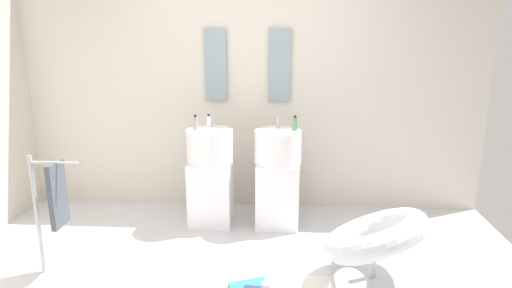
{
  "coord_description": "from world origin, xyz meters",
  "views": [
    {
      "loc": [
        0.36,
        -2.91,
        1.85
      ],
      "look_at": [
        0.15,
        0.55,
        0.95
      ],
      "focal_mm": 31.35,
      "sensor_mm": 36.0,
      "label": 1
    }
  ],
  "objects_px": {
    "pedestal_sink_left": "(211,175)",
    "soap_bottle_green": "(295,124)",
    "soap_bottle_white": "(209,121)",
    "pedestal_sink_right": "(278,177)",
    "soap_bottle_grey": "(196,123)",
    "lounge_chair": "(374,241)",
    "magazine_teal": "(249,287)",
    "towel_rack": "(54,197)"
  },
  "relations": [
    {
      "from": "soap_bottle_green",
      "to": "soap_bottle_white",
      "type": "distance_m",
      "value": 0.83
    },
    {
      "from": "magazine_teal",
      "to": "soap_bottle_grey",
      "type": "relative_size",
      "value": 2.02
    },
    {
      "from": "soap_bottle_white",
      "to": "pedestal_sink_left",
      "type": "bearing_deg",
      "value": -78.0
    },
    {
      "from": "magazine_teal",
      "to": "soap_bottle_white",
      "type": "height_order",
      "value": "soap_bottle_white"
    },
    {
      "from": "towel_rack",
      "to": "soap_bottle_green",
      "type": "height_order",
      "value": "soap_bottle_green"
    },
    {
      "from": "pedestal_sink_left",
      "to": "lounge_chair",
      "type": "height_order",
      "value": "pedestal_sink_left"
    },
    {
      "from": "pedestal_sink_left",
      "to": "towel_rack",
      "type": "distance_m",
      "value": 1.43
    },
    {
      "from": "pedestal_sink_left",
      "to": "soap_bottle_grey",
      "type": "relative_size",
      "value": 7.48
    },
    {
      "from": "pedestal_sink_left",
      "to": "soap_bottle_green",
      "type": "distance_m",
      "value": 0.95
    },
    {
      "from": "magazine_teal",
      "to": "soap_bottle_grey",
      "type": "bearing_deg",
      "value": 93.89
    },
    {
      "from": "magazine_teal",
      "to": "soap_bottle_green",
      "type": "height_order",
      "value": "soap_bottle_green"
    },
    {
      "from": "pedestal_sink_right",
      "to": "soap_bottle_white",
      "type": "xyz_separation_m",
      "value": [
        -0.66,
        0.11,
        0.5
      ]
    },
    {
      "from": "pedestal_sink_left",
      "to": "soap_bottle_white",
      "type": "distance_m",
      "value": 0.52
    },
    {
      "from": "towel_rack",
      "to": "soap_bottle_white",
      "type": "distance_m",
      "value": 1.53
    },
    {
      "from": "pedestal_sink_right",
      "to": "soap_bottle_green",
      "type": "xyz_separation_m",
      "value": [
        0.15,
        0.02,
        0.51
      ]
    },
    {
      "from": "pedestal_sink_left",
      "to": "lounge_chair",
      "type": "distance_m",
      "value": 1.7
    },
    {
      "from": "pedestal_sink_right",
      "to": "soap_bottle_green",
      "type": "bearing_deg",
      "value": 6.84
    },
    {
      "from": "pedestal_sink_left",
      "to": "magazine_teal",
      "type": "bearing_deg",
      "value": -68.27
    },
    {
      "from": "soap_bottle_green",
      "to": "lounge_chair",
      "type": "bearing_deg",
      "value": -61.28
    },
    {
      "from": "pedestal_sink_right",
      "to": "soap_bottle_grey",
      "type": "relative_size",
      "value": 7.48
    },
    {
      "from": "pedestal_sink_left",
      "to": "pedestal_sink_right",
      "type": "relative_size",
      "value": 1.0
    },
    {
      "from": "lounge_chair",
      "to": "magazine_teal",
      "type": "xyz_separation_m",
      "value": [
        -0.9,
        -0.14,
        -0.33
      ]
    },
    {
      "from": "pedestal_sink_right",
      "to": "soap_bottle_green",
      "type": "height_order",
      "value": "soap_bottle_green"
    },
    {
      "from": "pedestal_sink_left",
      "to": "soap_bottle_grey",
      "type": "xyz_separation_m",
      "value": [
        -0.13,
        -0.0,
        0.51
      ]
    },
    {
      "from": "towel_rack",
      "to": "lounge_chair",
      "type": "bearing_deg",
      "value": -0.4
    },
    {
      "from": "magazine_teal",
      "to": "soap_bottle_grey",
      "type": "height_order",
      "value": "soap_bottle_grey"
    },
    {
      "from": "pedestal_sink_right",
      "to": "lounge_chair",
      "type": "height_order",
      "value": "pedestal_sink_right"
    },
    {
      "from": "pedestal_sink_left",
      "to": "lounge_chair",
      "type": "relative_size",
      "value": 0.96
    },
    {
      "from": "soap_bottle_grey",
      "to": "soap_bottle_green",
      "type": "distance_m",
      "value": 0.92
    },
    {
      "from": "pedestal_sink_left",
      "to": "soap_bottle_white",
      "type": "height_order",
      "value": "soap_bottle_white"
    },
    {
      "from": "pedestal_sink_right",
      "to": "soap_bottle_white",
      "type": "relative_size",
      "value": 8.23
    },
    {
      "from": "soap_bottle_green",
      "to": "soap_bottle_white",
      "type": "bearing_deg",
      "value": 173.31
    },
    {
      "from": "towel_rack",
      "to": "soap_bottle_green",
      "type": "xyz_separation_m",
      "value": [
        1.81,
        1.02,
        0.37
      ]
    },
    {
      "from": "soap_bottle_white",
      "to": "soap_bottle_grey",
      "type": "bearing_deg",
      "value": -131.44
    },
    {
      "from": "magazine_teal",
      "to": "towel_rack",
      "type": "bearing_deg",
      "value": 150.95
    },
    {
      "from": "pedestal_sink_left",
      "to": "soap_bottle_grey",
      "type": "distance_m",
      "value": 0.53
    },
    {
      "from": "pedestal_sink_left",
      "to": "soap_bottle_grey",
      "type": "bearing_deg",
      "value": -178.85
    },
    {
      "from": "pedestal_sink_left",
      "to": "soap_bottle_green",
      "type": "bearing_deg",
      "value": 1.34
    },
    {
      "from": "soap_bottle_green",
      "to": "soap_bottle_white",
      "type": "relative_size",
      "value": 1.1
    },
    {
      "from": "pedestal_sink_left",
      "to": "magazine_teal",
      "type": "xyz_separation_m",
      "value": [
        0.46,
        -1.15,
        -0.46
      ]
    },
    {
      "from": "soap_bottle_white",
      "to": "lounge_chair",
      "type": "bearing_deg",
      "value": -39.19
    },
    {
      "from": "pedestal_sink_right",
      "to": "soap_bottle_grey",
      "type": "bearing_deg",
      "value": -179.81
    }
  ]
}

